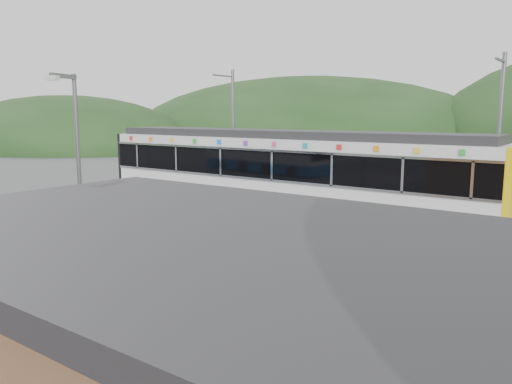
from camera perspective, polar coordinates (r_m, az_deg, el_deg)
The scene contains 9 objects.
ground at distance 18.39m, azimuth -2.10°, elevation -5.34°, with size 120.00×120.00×0.00m, color #4C4C4F.
hills at distance 20.43m, azimuth 21.43°, elevation -4.51°, with size 146.00×149.00×26.00m.
platform at distance 20.99m, azimuth 3.44°, elevation -3.14°, with size 26.00×3.20×0.30m, color #9E9E99.
yellow_line at distance 19.89m, azimuth 1.44°, elevation -3.34°, with size 26.00×0.10×0.01m, color yellow.
train at distance 24.01m, azimuth 2.88°, elevation 3.03°, with size 20.44×3.01×3.74m.
catenary_mast_west at distance 28.89m, azimuth -2.70°, elevation 7.18°, with size 0.18×1.80×7.00m.
catenary_mast_east at distance 22.98m, azimuth 25.98°, elevation 5.84°, with size 0.18×1.80×7.00m.
station_shelter at distance 7.68m, azimuth -8.25°, elevation -14.01°, with size 9.20×6.20×3.00m.
lamp_post at distance 15.13m, azimuth -20.03°, elevation 4.01°, with size 0.39×1.04×5.64m.
Camera 1 is at (10.95, -14.06, 4.54)m, focal length 35.00 mm.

